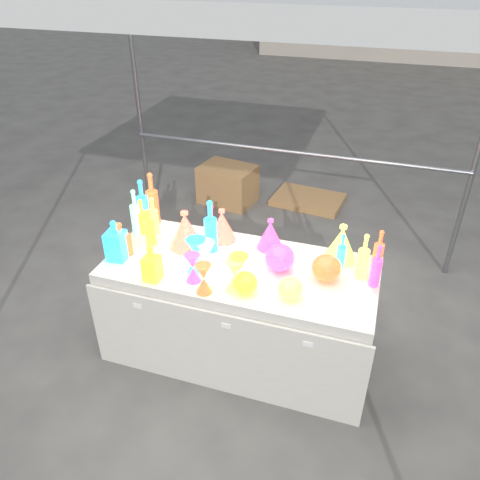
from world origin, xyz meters
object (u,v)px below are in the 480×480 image
(hourglass_0, at_px, (204,279))
(globe_0, at_px, (245,284))
(display_table, at_px, (240,310))
(lampshade_0, at_px, (185,229))
(decanter_0, at_px, (151,263))
(bottle_0, at_px, (142,216))
(cardboard_box_closed, at_px, (228,184))

(hourglass_0, relative_size, globe_0, 1.30)
(globe_0, bearing_deg, display_table, 115.04)
(display_table, xyz_separation_m, lampshade_0, (-0.43, 0.12, 0.51))
(decanter_0, bearing_deg, display_table, 31.61)
(bottle_0, distance_m, globe_0, 1.03)
(decanter_0, xyz_separation_m, hourglass_0, (0.36, -0.02, -0.03))
(hourglass_0, xyz_separation_m, globe_0, (0.24, 0.08, -0.04))
(decanter_0, distance_m, hourglass_0, 0.36)
(lampshade_0, bearing_deg, decanter_0, -102.28)
(decanter_0, distance_m, lampshade_0, 0.42)
(cardboard_box_closed, height_order, bottle_0, bottle_0)
(bottle_0, relative_size, globe_0, 1.78)
(cardboard_box_closed, xyz_separation_m, lampshade_0, (0.44, -2.12, 0.67))
(hourglass_0, xyz_separation_m, lampshade_0, (-0.31, 0.44, 0.04))
(globe_0, bearing_deg, hourglass_0, -161.85)
(lampshade_0, bearing_deg, display_table, -20.89)
(bottle_0, relative_size, decanter_0, 1.08)
(hourglass_0, bearing_deg, decanter_0, 176.31)
(display_table, xyz_separation_m, cardboard_box_closed, (-0.87, 2.24, -0.15))
(display_table, xyz_separation_m, globe_0, (0.12, -0.25, 0.44))
(display_table, relative_size, bottle_0, 6.71)
(decanter_0, height_order, lampshade_0, lampshade_0)
(display_table, distance_m, lampshade_0, 0.68)
(display_table, relative_size, lampshade_0, 6.63)
(cardboard_box_closed, xyz_separation_m, hourglass_0, (0.75, -2.56, 0.63))
(cardboard_box_closed, height_order, hourglass_0, hourglass_0)
(globe_0, bearing_deg, lampshade_0, 146.35)
(decanter_0, bearing_deg, cardboard_box_closed, 98.18)
(decanter_0, relative_size, hourglass_0, 1.27)
(cardboard_box_closed, distance_m, hourglass_0, 2.74)
(cardboard_box_closed, distance_m, bottle_0, 2.15)
(display_table, distance_m, decanter_0, 0.76)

